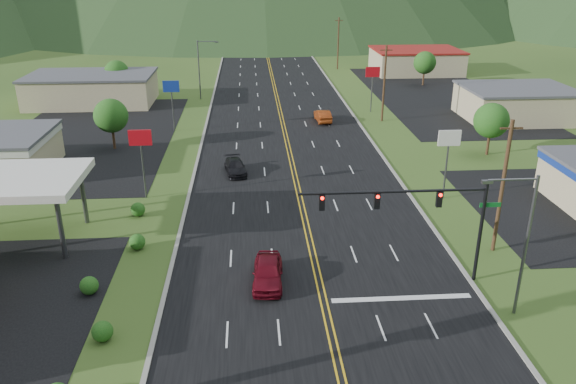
{
  "coord_description": "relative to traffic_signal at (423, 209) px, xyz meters",
  "views": [
    {
      "loc": [
        -4.36,
        -17.98,
        19.91
      ],
      "look_at": [
        -1.74,
        19.51,
        4.5
      ],
      "focal_mm": 35.0,
      "sensor_mm": 36.0,
      "label": 1
    }
  ],
  "objects": [
    {
      "name": "pole_sign_east_b",
      "position": [
        6.52,
        46.0,
        -0.28
      ],
      "size": [
        2.0,
        0.18,
        6.4
      ],
      "color": "#59595E",
      "rests_on": "ground"
    },
    {
      "name": "tree_east_a",
      "position": [
        15.52,
        26.0,
        -1.44
      ],
      "size": [
        3.84,
        3.84,
        5.82
      ],
      "color": "#382314",
      "rests_on": "ground"
    },
    {
      "name": "car_red_near",
      "position": [
        -9.93,
        0.45,
        -4.5
      ],
      "size": [
        2.26,
        5.0,
        1.67
      ],
      "primitive_type": "imported",
      "rotation": [
        0.0,
        0.0,
        -0.06
      ],
      "color": "#610A16",
      "rests_on": "ground"
    },
    {
      "name": "streetlight_west",
      "position": [
        -18.16,
        56.0,
        -0.15
      ],
      "size": [
        3.28,
        0.25,
        9.0
      ],
      "color": "#59595E",
      "rests_on": "ground"
    },
    {
      "name": "tree_west_a",
      "position": [
        -26.48,
        31.0,
        -1.44
      ],
      "size": [
        3.84,
        3.84,
        5.82
      ],
      "color": "#382314",
      "rests_on": "ground"
    },
    {
      "name": "car_red_far",
      "position": [
        -1.06,
        41.07,
        -4.54
      ],
      "size": [
        1.98,
        4.91,
        1.59
      ],
      "primitive_type": "imported",
      "rotation": [
        0.0,
        0.0,
        3.2
      ],
      "color": "#933510",
      "rests_on": "ground"
    },
    {
      "name": "streetlight_east",
      "position": [
        4.7,
        -4.0,
        -0.15
      ],
      "size": [
        3.28,
        0.25,
        9.0
      ],
      "color": "#59595E",
      "rests_on": "ground"
    },
    {
      "name": "pole_sign_west_a",
      "position": [
        -20.48,
        16.0,
        -0.28
      ],
      "size": [
        2.0,
        0.18,
        6.4
      ],
      "color": "#59595E",
      "rests_on": "ground"
    },
    {
      "name": "pole_sign_east_a",
      "position": [
        6.52,
        14.0,
        -0.28
      ],
      "size": [
        2.0,
        0.18,
        6.4
      ],
      "color": "#59595E",
      "rests_on": "ground"
    },
    {
      "name": "building_east_mid",
      "position": [
        25.52,
        41.0,
        -3.17
      ],
      "size": [
        14.4,
        11.4,
        4.3
      ],
      "color": "#C8B58B",
      "rests_on": "ground"
    },
    {
      "name": "building_west_far",
      "position": [
        -34.48,
        54.0,
        -3.07
      ],
      "size": [
        18.4,
        11.4,
        4.5
      ],
      "color": "#C8B58B",
      "rests_on": "ground"
    },
    {
      "name": "utility_pole_b",
      "position": [
        7.02,
        41.0,
        -0.2
      ],
      "size": [
        1.6,
        0.28,
        10.0
      ],
      "color": "#382314",
      "rests_on": "ground"
    },
    {
      "name": "tree_west_b",
      "position": [
        -31.48,
        58.0,
        -1.44
      ],
      "size": [
        3.84,
        3.84,
        5.82
      ],
      "color": "#382314",
      "rests_on": "ground"
    },
    {
      "name": "utility_pole_a",
      "position": [
        7.02,
        4.0,
        -0.2
      ],
      "size": [
        1.6,
        0.28,
        10.0
      ],
      "color": "#382314",
      "rests_on": "ground"
    },
    {
      "name": "tree_east_b",
      "position": [
        19.52,
        64.0,
        -1.44
      ],
      "size": [
        3.84,
        3.84,
        5.82
      ],
      "color": "#382314",
      "rests_on": "ground"
    },
    {
      "name": "gas_canopy",
      "position": [
        -28.48,
        8.0,
        -0.46
      ],
      "size": [
        10.0,
        8.0,
        5.3
      ],
      "color": "white",
      "rests_on": "ground"
    },
    {
      "name": "utility_pole_c",
      "position": [
        7.02,
        81.0,
        -0.2
      ],
      "size": [
        1.6,
        0.28,
        10.0
      ],
      "color": "#382314",
      "rests_on": "ground"
    },
    {
      "name": "traffic_signal",
      "position": [
        0.0,
        0.0,
        0.0
      ],
      "size": [
        13.1,
        0.43,
        7.0
      ],
      "color": "black",
      "rests_on": "ground"
    },
    {
      "name": "building_east_far",
      "position": [
        21.52,
        76.0,
        -3.07
      ],
      "size": [
        16.4,
        12.4,
        4.5
      ],
      "color": "#C8B58B",
      "rests_on": "ground"
    },
    {
      "name": "car_dark_mid",
      "position": [
        -12.44,
        21.8,
        -4.66
      ],
      "size": [
        2.6,
        4.86,
        1.34
      ],
      "primitive_type": "imported",
      "rotation": [
        0.0,
        0.0,
        0.16
      ],
      "color": "black",
      "rests_on": "ground"
    },
    {
      "name": "pole_sign_west_b",
      "position": [
        -20.48,
        38.0,
        -0.28
      ],
      "size": [
        2.0,
        0.18,
        6.4
      ],
      "color": "#59595E",
      "rests_on": "ground"
    },
    {
      "name": "utility_pole_d",
      "position": [
        7.02,
        121.0,
        -0.2
      ],
      "size": [
        1.6,
        0.28,
        10.0
      ],
      "color": "#382314",
      "rests_on": "ground"
    }
  ]
}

